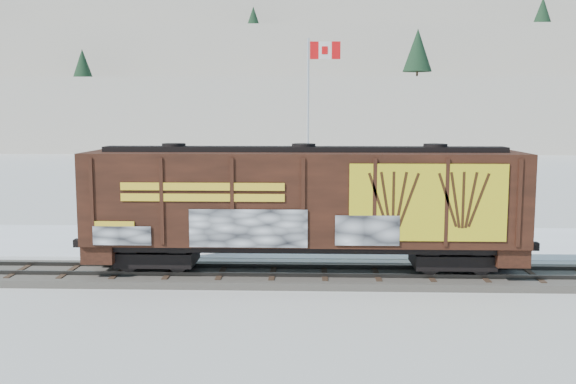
{
  "coord_description": "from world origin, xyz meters",
  "views": [
    {
      "loc": [
        3.44,
        -24.41,
        6.45
      ],
      "look_at": [
        2.47,
        3.0,
        3.06
      ],
      "focal_mm": 40.0,
      "sensor_mm": 36.0,
      "label": 1
    }
  ],
  "objects_px": {
    "flagpole": "(310,157)",
    "car_silver": "(215,231)",
    "hopper_railcar": "(304,202)",
    "car_white": "(276,224)",
    "car_dark": "(312,224)"
  },
  "relations": [
    {
      "from": "flagpole",
      "to": "car_dark",
      "type": "xyz_separation_m",
      "value": [
        0.16,
        -4.95,
        -3.14
      ]
    },
    {
      "from": "car_dark",
      "to": "car_silver",
      "type": "bearing_deg",
      "value": 125.63
    },
    {
      "from": "flagpole",
      "to": "car_silver",
      "type": "relative_size",
      "value": 2.24
    },
    {
      "from": "hopper_railcar",
      "to": "car_silver",
      "type": "distance_m",
      "value": 7.36
    },
    {
      "from": "flagpole",
      "to": "car_silver",
      "type": "distance_m",
      "value": 9.32
    },
    {
      "from": "car_silver",
      "to": "hopper_railcar",
      "type": "bearing_deg",
      "value": -154.41
    },
    {
      "from": "flagpole",
      "to": "car_dark",
      "type": "bearing_deg",
      "value": -88.18
    },
    {
      "from": "flagpole",
      "to": "car_silver",
      "type": "height_order",
      "value": "flagpole"
    },
    {
      "from": "car_dark",
      "to": "hopper_railcar",
      "type": "bearing_deg",
      "value": -176.36
    },
    {
      "from": "hopper_railcar",
      "to": "car_white",
      "type": "xyz_separation_m",
      "value": [
        -1.49,
        7.57,
        -2.19
      ]
    },
    {
      "from": "car_dark",
      "to": "flagpole",
      "type": "bearing_deg",
      "value": 8.07
    },
    {
      "from": "car_white",
      "to": "car_dark",
      "type": "distance_m",
      "value": 1.96
    },
    {
      "from": "flagpole",
      "to": "car_dark",
      "type": "relative_size",
      "value": 2.1
    },
    {
      "from": "car_white",
      "to": "car_dark",
      "type": "bearing_deg",
      "value": -61.97
    },
    {
      "from": "hopper_railcar",
      "to": "car_white",
      "type": "distance_m",
      "value": 8.02
    }
  ]
}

